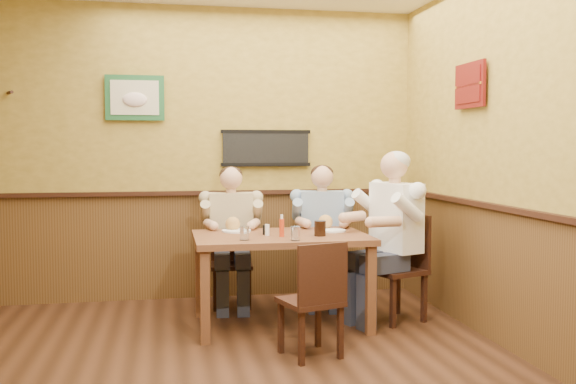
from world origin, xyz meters
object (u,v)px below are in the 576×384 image
Objects in this scene: diner_white_elder at (396,245)px; hot_sauce_bottle at (282,227)px; diner_tan_shirt at (231,244)px; chair_back_right at (322,260)px; chair_back_left at (231,263)px; water_glass_mid at (295,233)px; chair_right_end at (396,268)px; water_glass_left at (244,233)px; pepper_shaker at (265,230)px; diner_blue_polo at (322,242)px; cola_tumbler at (320,228)px; dining_table at (281,246)px; chair_near_side at (310,298)px; salt_shaker at (267,230)px.

diner_white_elder is 8.05× the size of hot_sauce_bottle.
diner_tan_shirt is at bearing -139.56° from diner_white_elder.
chair_back_left is at bearing -174.28° from chair_back_right.
hot_sauce_bottle is (-0.06, 0.23, 0.03)m from water_glass_mid.
diner_tan_shirt is 7.26× the size of hot_sauce_bottle.
chair_right_end is (0.47, -0.68, 0.04)m from chair_back_right.
water_glass_left reaches higher than chair_back_left.
diner_white_elder reaches higher than diner_tan_shirt.
pepper_shaker is (-0.63, -0.63, 0.38)m from chair_back_right.
chair_back_left is 0.86m from diner_blue_polo.
cola_tumbler is 1.55× the size of pepper_shaker.
diner_tan_shirt is at bearing 106.58° from pepper_shaker.
diner_blue_polo is at bearing 0.35° from diner_tan_shirt.
hot_sauce_bottle is (-0.01, -0.12, 0.17)m from dining_table.
cola_tumbler is at bearing -19.42° from pepper_shaker.
dining_table is 0.38m from water_glass_mid.
cola_tumbler is at bearing -95.59° from chair_back_right.
chair_near_side is 9.10× the size of salt_shaker.
chair_back_right is 0.90m from cola_tumbler.
chair_back_left is at bearing 115.48° from dining_table.
hot_sauce_bottle is (0.31, 0.14, 0.03)m from water_glass_left.
diner_blue_polo is at bearing 47.65° from salt_shaker.
chair_right_end is 7.34× the size of cola_tumbler.
diner_blue_polo reaches higher than diner_tan_shirt.
diner_tan_shirt is (-0.84, 0.05, 0.17)m from chair_back_right.
diner_blue_polo reaches higher than salt_shaker.
hot_sauce_bottle is at bearing -64.80° from chair_back_left.
diner_blue_polo is 1.12m from water_glass_mid.
chair_back_left is at bearing 127.09° from cola_tumbler.
hot_sauce_bottle is (-0.31, 0.01, 0.02)m from cola_tumbler.
diner_tan_shirt is 1.07m from cola_tumbler.
diner_blue_polo is 0.94m from salt_shaker.
water_glass_mid is 1.37× the size of pepper_shaker.
diner_white_elder is at bearing 8.31° from cola_tumbler.
chair_back_left is 10.26× the size of pepper_shaker.
diner_blue_polo is 0.83m from diner_white_elder.
pepper_shaker is (-0.20, 0.81, 0.38)m from chair_near_side.
chair_back_right is 0.91× the size of chair_right_end.
chair_back_left is 0.17m from diner_tan_shirt.
diner_blue_polo is (-0.47, 0.68, 0.13)m from chair_right_end.
chair_right_end is at bearing -46.06° from chair_back_right.
chair_back_right reaches higher than dining_table.
hot_sauce_bottle is at bearing -105.33° from diner_white_elder.
diner_blue_polo reaches higher than chair_near_side.
water_glass_mid is at bearing -105.16° from chair_back_right.
water_glass_left is at bearing -142.21° from dining_table.
dining_table is 1.20× the size of diner_blue_polo.
diner_blue_polo is (0.00, 0.00, 0.17)m from chair_back_right.
pepper_shaker is (-0.12, 0.14, -0.04)m from hot_sauce_bottle.
chair_near_side is (-0.91, -0.76, -0.04)m from chair_right_end.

